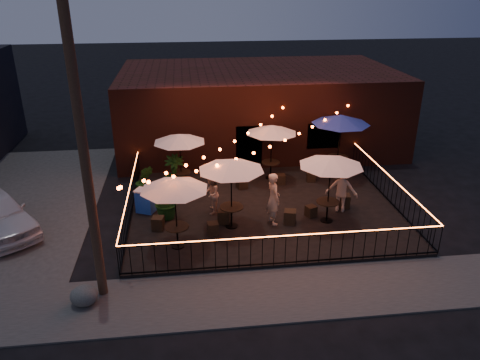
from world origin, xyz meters
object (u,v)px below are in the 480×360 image
object	(u,v)px
cafe_table_2	(231,166)
cooler	(145,201)
cafe_table_5	(341,120)
cafe_table_3	(272,130)
cafe_table_1	(179,139)
utility_pole	(85,163)
cafe_table_0	(174,186)
boulder	(84,296)
cafe_table_4	(331,162)

from	to	relation	value
cafe_table_2	cooler	bearing A→B (deg)	153.79
cafe_table_5	cafe_table_2	bearing A→B (deg)	-141.11
cooler	cafe_table_3	bearing A→B (deg)	50.78
cafe_table_1	cafe_table_2	world-z (taller)	cafe_table_2
utility_pole	cafe_table_0	world-z (taller)	utility_pole
cooler	cafe_table_1	bearing A→B (deg)	80.50
cafe_table_0	cafe_table_3	bearing A→B (deg)	52.47
cafe_table_1	cafe_table_3	xyz separation A→B (m)	(3.91, 0.60, 0.04)
boulder	cafe_table_5	bearing A→B (deg)	39.28
cafe_table_1	cooler	size ratio (longest dim) A/B	3.07
cafe_table_4	boulder	world-z (taller)	cafe_table_4
cafe_table_2	boulder	size ratio (longest dim) A/B	3.65
utility_pole	cafe_table_0	bearing A→B (deg)	44.68
utility_pole	cooler	bearing A→B (deg)	78.99
utility_pole	cafe_table_2	bearing A→B (deg)	38.71
utility_pole	cafe_table_5	distance (m)	11.88
utility_pole	cafe_table_3	bearing A→B (deg)	50.07
cafe_table_1	cafe_table_4	distance (m)	6.33
cafe_table_3	cooler	size ratio (longest dim) A/B	2.79
cafe_table_1	cafe_table_3	distance (m)	3.95
cafe_table_0	cafe_table_2	size ratio (longest dim) A/B	0.91
utility_pole	cafe_table_5	world-z (taller)	utility_pole
cafe_table_0	cafe_table_1	distance (m)	4.71
utility_pole	cafe_table_5	xyz separation A→B (m)	(9.20, 7.40, -1.31)
cafe_table_4	boulder	xyz separation A→B (m)	(-7.92, -3.69, -2.13)
utility_pole	cafe_table_4	xyz separation A→B (m)	(7.50, 3.22, -1.55)
cafe_table_1	cafe_table_3	size ratio (longest dim) A/B	1.10
cafe_table_5	cooler	distance (m)	8.94
cafe_table_2	boulder	distance (m)	6.16
utility_pole	boulder	world-z (taller)	utility_pole
cafe_table_2	cafe_table_3	size ratio (longest dim) A/B	1.19
cafe_table_1	cafe_table_4	world-z (taller)	cafe_table_4
cafe_table_4	cooler	distance (m)	7.00
cafe_table_5	cafe_table_0	bearing A→B (deg)	-143.16
cafe_table_1	cafe_table_5	size ratio (longest dim) A/B	0.83
utility_pole	boulder	distance (m)	3.73
cafe_table_2	cafe_table_5	xyz separation A→B (m)	(5.18, 4.18, 0.22)
cafe_table_4	cafe_table_5	xyz separation A→B (m)	(1.70, 4.18, 0.24)
utility_pole	cooler	size ratio (longest dim) A/B	8.81
cafe_table_3	cafe_table_0	bearing A→B (deg)	-127.53
cafe_table_1	boulder	bearing A→B (deg)	-110.43
cafe_table_3	cafe_table_5	size ratio (longest dim) A/B	0.76
cafe_table_3	cafe_table_2	bearing A→B (deg)	-117.46
cafe_table_2	cafe_table_3	world-z (taller)	cafe_table_2
cafe_table_1	boulder	world-z (taller)	cafe_table_1
utility_pole	cafe_table_3	world-z (taller)	utility_pole
cafe_table_2	cafe_table_0	bearing A→B (deg)	-149.33
cafe_table_3	cafe_table_4	bearing A→B (deg)	-72.59
cafe_table_3	boulder	size ratio (longest dim) A/B	3.08
boulder	cafe_table_4	bearing A→B (deg)	24.99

